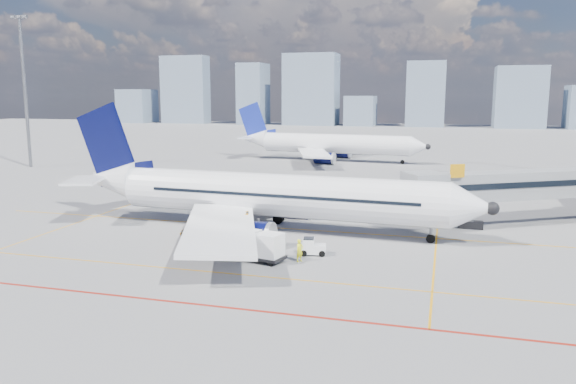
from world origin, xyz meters
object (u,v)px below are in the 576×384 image
main_aircraft (261,195)px  belt_loader (208,233)px  baggage_tug (312,247)px  cargo_dolly (258,245)px  second_aircraft (327,144)px  ramp_worker (300,250)px

main_aircraft → belt_loader: bearing=-119.6°
baggage_tug → cargo_dolly: size_ratio=0.49×
main_aircraft → cargo_dolly: main_aircraft is taller
baggage_tug → second_aircraft: bearing=90.5°
baggage_tug → ramp_worker: (-0.47, -2.01, 0.21)m
second_aircraft → belt_loader: 60.94m
main_aircraft → belt_loader: 6.46m
main_aircraft → second_aircraft: main_aircraft is taller
belt_loader → cargo_dolly: bearing=-54.8°
cargo_dolly → belt_loader: size_ratio=0.73×
belt_loader → ramp_worker: belt_loader is taller
main_aircraft → ramp_worker: main_aircraft is taller
ramp_worker → baggage_tug: bearing=19.5°
second_aircraft → belt_loader: (2.18, -60.85, -2.60)m
second_aircraft → cargo_dolly: bearing=-76.7°
main_aircraft → cargo_dolly: 10.33m
main_aircraft → second_aircraft: 56.15m
main_aircraft → ramp_worker: 11.16m
cargo_dolly → belt_loader: bearing=156.0°
main_aircraft → cargo_dolly: (2.99, -9.68, -2.01)m
main_aircraft → baggage_tug: 9.96m
cargo_dolly → belt_loader: 7.82m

